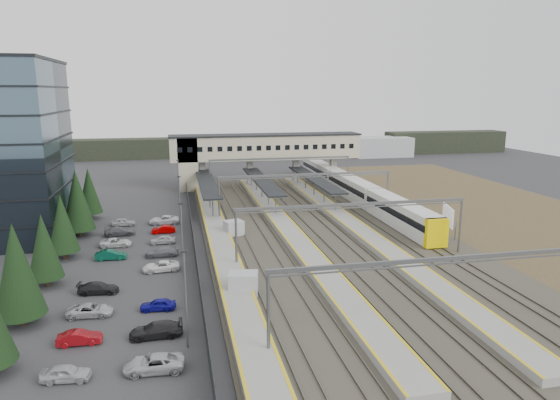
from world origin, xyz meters
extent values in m
plane|color=#2B2B2D|center=(0.00, 0.00, 0.00)|extent=(220.00, 220.00, 0.00)
cylinder|color=black|center=(-22.00, -18.00, 0.60)|extent=(0.44, 0.44, 1.20)
cone|color=black|center=(-22.00, -18.00, 5.10)|extent=(4.26, 4.26, 8.20)
cylinder|color=black|center=(-22.00, -9.00, 0.60)|extent=(0.44, 0.44, 1.20)
cone|color=black|center=(-22.00, -9.00, 4.40)|extent=(3.54, 3.54, 6.80)
cylinder|color=black|center=(-22.00, 0.00, 0.60)|extent=(0.44, 0.44, 1.20)
cone|color=black|center=(-22.00, 0.00, 4.50)|extent=(3.64, 3.64, 7.00)
cylinder|color=black|center=(-22.00, 10.00, 0.60)|extent=(0.44, 0.44, 1.20)
cone|color=black|center=(-22.00, 10.00, 5.25)|extent=(4.42, 4.42, 8.50)
cylinder|color=black|center=(-22.00, 20.00, 0.60)|extent=(0.44, 0.44, 1.20)
cone|color=black|center=(-22.00, 20.00, 4.60)|extent=(3.74, 3.74, 7.20)
imported|color=#AAAAAF|center=(-16.50, -28.00, 0.58)|extent=(3.56, 1.73, 1.17)
imported|color=maroon|center=(-16.50, -22.70, 0.57)|extent=(3.48, 1.24, 1.14)
imported|color=#AAABAE|center=(-16.50, -17.40, 0.56)|extent=(4.17, 2.12, 1.13)
imported|color=black|center=(-16.50, -12.10, 0.58)|extent=(4.14, 2.02, 1.16)
imported|color=#084230|center=(-16.50, -1.50, 0.61)|extent=(3.72, 1.41, 1.21)
imported|color=silver|center=(-16.50, 3.80, 0.56)|extent=(4.05, 1.92, 1.12)
imported|color=#4A4B4F|center=(-16.50, 9.10, 0.61)|extent=(4.34, 2.02, 1.23)
imported|color=#A9A9AF|center=(-16.50, 14.40, 0.61)|extent=(3.57, 1.44, 1.21)
imported|color=#ADAEB1|center=(-10.50, -28.00, 0.61)|extent=(4.50, 2.23, 1.23)
imported|color=black|center=(-10.50, -22.70, 0.63)|extent=(4.41, 1.87, 1.27)
imported|color=#0F0D84|center=(-10.50, -17.40, 0.56)|extent=(3.37, 1.57, 1.11)
imported|color=white|center=(-10.50, -6.80, 0.57)|extent=(4.26, 2.21, 1.15)
imported|color=slate|center=(-10.50, -1.50, 0.59)|extent=(4.09, 1.78, 1.17)
imported|color=#ABAAAE|center=(-10.50, 3.80, 0.57)|extent=(3.38, 1.39, 1.15)
imported|color=#A00000|center=(-10.50, 9.10, 0.56)|extent=(3.42, 1.29, 1.11)
imported|color=silver|center=(-10.50, 14.40, 0.64)|extent=(4.59, 2.13, 1.27)
cylinder|color=slate|center=(-8.00, -25.00, 4.00)|extent=(0.16, 0.16, 8.00)
cube|color=black|center=(-8.00, -25.00, 8.00)|extent=(0.50, 0.25, 0.15)
cylinder|color=slate|center=(-8.00, -8.00, 4.00)|extent=(0.16, 0.16, 8.00)
cube|color=black|center=(-8.00, -8.00, 8.00)|extent=(0.50, 0.25, 0.15)
cylinder|color=slate|center=(-8.00, 10.00, 4.00)|extent=(0.16, 0.16, 8.00)
cube|color=black|center=(-8.00, 10.00, 8.00)|extent=(0.50, 0.25, 0.15)
cylinder|color=slate|center=(-8.00, 28.00, 4.00)|extent=(0.16, 0.16, 8.00)
cube|color=black|center=(-8.00, 28.00, 8.00)|extent=(0.50, 0.25, 0.15)
cube|color=#26282B|center=(-6.50, 5.00, 1.00)|extent=(0.08, 90.00, 2.00)
cube|color=#A4A6A9|center=(-2.24, -15.61, 1.19)|extent=(3.22, 2.62, 2.38)
cube|color=#A4A6A9|center=(-0.76, 5.45, 1.12)|extent=(2.96, 2.70, 2.24)
cube|color=#3B382F|center=(12.00, 5.00, 0.10)|extent=(34.00, 90.00, 0.20)
cube|color=#59544C|center=(-0.72, 5.00, 0.28)|extent=(0.08, 90.00, 0.14)
cube|color=#59544C|center=(0.72, 5.00, 0.28)|extent=(0.08, 90.00, 0.14)
cube|color=#59544C|center=(3.28, 5.00, 0.28)|extent=(0.08, 90.00, 0.14)
cube|color=#59544C|center=(4.72, 5.00, 0.28)|extent=(0.08, 90.00, 0.14)
cube|color=#59544C|center=(9.28, 5.00, 0.28)|extent=(0.08, 90.00, 0.14)
cube|color=#59544C|center=(10.72, 5.00, 0.28)|extent=(0.08, 90.00, 0.14)
cube|color=#59544C|center=(13.28, 5.00, 0.28)|extent=(0.08, 90.00, 0.14)
cube|color=#59544C|center=(14.72, 5.00, 0.28)|extent=(0.08, 90.00, 0.14)
cube|color=#59544C|center=(19.28, 5.00, 0.28)|extent=(0.08, 90.00, 0.14)
cube|color=#59544C|center=(20.72, 5.00, 0.28)|extent=(0.08, 90.00, 0.14)
cube|color=#59544C|center=(23.28, 5.00, 0.28)|extent=(0.08, 90.00, 0.14)
cube|color=#59544C|center=(24.72, 5.00, 0.28)|extent=(0.08, 90.00, 0.14)
cube|color=gray|center=(-3.00, 5.00, 0.45)|extent=(3.20, 82.00, 0.90)
cube|color=gold|center=(-4.45, 5.00, 0.91)|extent=(0.25, 82.00, 0.02)
cube|color=gold|center=(-1.55, 5.00, 0.91)|extent=(0.25, 82.00, 0.02)
cube|color=gray|center=(7.00, 5.00, 0.45)|extent=(3.20, 82.00, 0.90)
cube|color=gold|center=(5.55, 5.00, 0.91)|extent=(0.25, 82.00, 0.02)
cube|color=gold|center=(8.45, 5.00, 0.91)|extent=(0.25, 82.00, 0.02)
cube|color=gray|center=(17.00, 5.00, 0.45)|extent=(3.20, 82.00, 0.90)
cube|color=gold|center=(15.55, 5.00, 0.91)|extent=(0.25, 82.00, 0.02)
cube|color=gold|center=(18.45, 5.00, 0.91)|extent=(0.25, 82.00, 0.02)
cube|color=black|center=(-3.00, 27.00, 4.00)|extent=(3.00, 30.00, 0.25)
cube|color=slate|center=(-3.00, 27.00, 3.85)|extent=(3.10, 30.00, 0.12)
cylinder|color=slate|center=(-3.00, 14.00, 2.40)|extent=(0.20, 0.20, 3.10)
cylinder|color=slate|center=(-3.00, 20.50, 2.40)|extent=(0.20, 0.20, 3.10)
cylinder|color=slate|center=(-3.00, 27.00, 2.40)|extent=(0.20, 0.20, 3.10)
cylinder|color=slate|center=(-3.00, 33.50, 2.40)|extent=(0.20, 0.20, 3.10)
cylinder|color=slate|center=(-3.00, 40.00, 2.40)|extent=(0.20, 0.20, 3.10)
cube|color=black|center=(7.00, 27.00, 4.00)|extent=(3.00, 30.00, 0.25)
cube|color=slate|center=(7.00, 27.00, 3.85)|extent=(3.10, 30.00, 0.12)
cylinder|color=slate|center=(7.00, 14.00, 2.40)|extent=(0.20, 0.20, 3.10)
cylinder|color=slate|center=(7.00, 20.50, 2.40)|extent=(0.20, 0.20, 3.10)
cylinder|color=slate|center=(7.00, 27.00, 2.40)|extent=(0.20, 0.20, 3.10)
cylinder|color=slate|center=(7.00, 33.50, 2.40)|extent=(0.20, 0.20, 3.10)
cylinder|color=slate|center=(7.00, 40.00, 2.40)|extent=(0.20, 0.20, 3.10)
cube|color=black|center=(17.00, 27.00, 4.00)|extent=(3.00, 30.00, 0.25)
cube|color=slate|center=(17.00, 27.00, 3.85)|extent=(3.10, 30.00, 0.12)
cylinder|color=slate|center=(17.00, 14.00, 2.40)|extent=(0.20, 0.20, 3.10)
cylinder|color=slate|center=(17.00, 20.50, 2.40)|extent=(0.20, 0.20, 3.10)
cylinder|color=slate|center=(17.00, 27.00, 2.40)|extent=(0.20, 0.20, 3.10)
cylinder|color=slate|center=(17.00, 33.50, 2.40)|extent=(0.20, 0.20, 3.10)
cylinder|color=slate|center=(17.00, 40.00, 2.40)|extent=(0.20, 0.20, 3.10)
cube|color=beige|center=(10.50, 42.00, 8.50)|extent=(40.00, 6.00, 5.00)
cube|color=black|center=(10.50, 42.00, 11.05)|extent=(40.40, 6.40, 0.30)
cube|color=beige|center=(-6.00, 42.00, 5.50)|extent=(4.00, 6.00, 11.00)
cube|color=black|center=(-7.50, 38.98, 8.60)|extent=(1.00, 0.06, 1.00)
cube|color=black|center=(-5.50, 38.98, 8.60)|extent=(1.00, 0.06, 1.00)
cube|color=black|center=(-3.50, 38.98, 8.60)|extent=(1.00, 0.06, 1.00)
cube|color=black|center=(-1.50, 38.98, 8.60)|extent=(1.00, 0.06, 1.00)
cube|color=black|center=(0.50, 38.98, 8.60)|extent=(1.00, 0.06, 1.00)
cube|color=black|center=(2.50, 38.98, 8.60)|extent=(1.00, 0.06, 1.00)
cube|color=black|center=(4.50, 38.98, 8.60)|extent=(1.00, 0.06, 1.00)
cube|color=black|center=(6.50, 38.98, 8.60)|extent=(1.00, 0.06, 1.00)
cube|color=black|center=(8.50, 38.98, 8.60)|extent=(1.00, 0.06, 1.00)
cube|color=black|center=(10.50, 38.98, 8.60)|extent=(1.00, 0.06, 1.00)
cube|color=black|center=(12.50, 38.98, 8.60)|extent=(1.00, 0.06, 1.00)
cube|color=black|center=(14.50, 38.98, 8.60)|extent=(1.00, 0.06, 1.00)
cube|color=black|center=(16.50, 38.98, 8.60)|extent=(1.00, 0.06, 1.00)
cube|color=black|center=(18.50, 38.98, 8.60)|extent=(1.00, 0.06, 1.00)
cube|color=black|center=(20.50, 38.98, 8.60)|extent=(1.00, 0.06, 1.00)
cube|color=black|center=(22.50, 38.98, 8.60)|extent=(1.00, 0.06, 1.00)
cube|color=black|center=(24.50, 38.98, 8.60)|extent=(1.00, 0.06, 1.00)
cube|color=black|center=(26.50, 38.98, 8.60)|extent=(1.00, 0.06, 1.00)
cube|color=black|center=(28.50, 38.98, 8.60)|extent=(1.00, 0.06, 1.00)
cube|color=gray|center=(-4.50, 42.00, 3.00)|extent=(1.20, 1.60, 6.00)
cube|color=gray|center=(-3.00, 42.00, 3.00)|extent=(1.20, 1.60, 6.00)
cube|color=gray|center=(7.00, 42.00, 3.00)|extent=(1.20, 1.60, 6.00)
cube|color=gray|center=(17.00, 42.00, 3.00)|extent=(1.20, 1.60, 6.00)
cube|color=gray|center=(25.50, 42.00, 3.00)|extent=(1.20, 1.60, 6.00)
cylinder|color=slate|center=(-2.00, -28.00, 3.50)|extent=(0.28, 0.28, 7.00)
cube|color=slate|center=(12.00, -28.00, 7.00)|extent=(28.40, 0.25, 0.35)
cube|color=slate|center=(12.00, -28.00, 6.60)|extent=(28.40, 0.12, 0.12)
cylinder|color=slate|center=(-2.00, -8.00, 3.50)|extent=(0.28, 0.28, 7.00)
cylinder|color=slate|center=(26.00, -8.00, 3.50)|extent=(0.28, 0.28, 7.00)
cube|color=slate|center=(12.00, -8.00, 7.00)|extent=(28.40, 0.25, 0.35)
cube|color=slate|center=(12.00, -8.00, 6.60)|extent=(28.40, 0.12, 0.12)
cylinder|color=slate|center=(-2.00, 14.00, 3.50)|extent=(0.28, 0.28, 7.00)
cylinder|color=slate|center=(26.00, 14.00, 3.50)|extent=(0.28, 0.28, 7.00)
cube|color=slate|center=(12.00, 14.00, 7.00)|extent=(28.40, 0.25, 0.35)
cube|color=slate|center=(12.00, 14.00, 6.60)|extent=(28.40, 0.12, 0.12)
cylinder|color=slate|center=(-2.00, 34.00, 3.50)|extent=(0.28, 0.28, 7.00)
cylinder|color=slate|center=(26.00, 34.00, 3.50)|extent=(0.28, 0.28, 7.00)
cube|color=slate|center=(12.00, 34.00, 7.00)|extent=(28.40, 0.25, 0.35)
cube|color=slate|center=(12.00, 34.00, 6.60)|extent=(28.40, 0.12, 0.12)
cube|color=silver|center=(24.00, 4.25, 2.23)|extent=(2.97, 20.60, 3.82)
cube|color=black|center=(24.00, 4.25, 2.65)|extent=(3.03, 20.00, 0.95)
cube|color=slate|center=(24.00, 4.25, 0.58)|extent=(2.54, 19.20, 0.53)
cube|color=silver|center=(24.00, 25.45, 2.23)|extent=(2.97, 20.60, 3.82)
cube|color=black|center=(24.00, 25.45, 2.65)|extent=(3.03, 20.00, 0.95)
cube|color=slate|center=(24.00, 25.45, 0.58)|extent=(2.54, 19.20, 0.53)
cube|color=silver|center=(24.00, 46.64, 2.23)|extent=(2.97, 20.60, 3.82)
cube|color=black|center=(24.00, 46.64, 2.65)|extent=(3.03, 20.00, 0.95)
cube|color=slate|center=(24.00, 46.64, 0.58)|extent=(2.54, 19.20, 0.53)
cube|color=#FFDC00|center=(24.00, -5.95, 2.23)|extent=(2.99, 0.90, 3.82)
cylinder|color=slate|center=(28.51, -3.04, 1.42)|extent=(0.20, 0.20, 2.85)
cylinder|color=slate|center=(28.51, 1.30, 1.42)|extent=(0.20, 0.20, 2.85)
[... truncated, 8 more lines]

